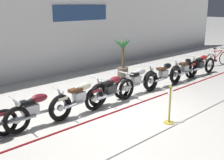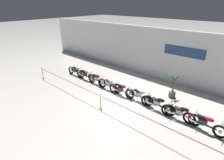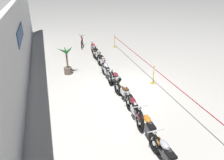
# 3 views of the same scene
# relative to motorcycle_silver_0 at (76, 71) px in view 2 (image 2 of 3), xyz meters

# --- Properties ---
(ground_plane) EXTENTS (120.00, 120.00, 0.00)m
(ground_plane) POSITION_rel_motorcycle_silver_0_xyz_m (5.38, -0.71, -0.45)
(ground_plane) COLOR silver
(back_wall) EXTENTS (28.00, 0.29, 4.20)m
(back_wall) POSITION_rel_motorcycle_silver_0_xyz_m (5.39, 4.41, 1.65)
(back_wall) COLOR white
(back_wall) RESTS_ON ground
(motorcycle_silver_0) EXTENTS (2.16, 0.62, 0.92)m
(motorcycle_silver_0) POSITION_rel_motorcycle_silver_0_xyz_m (0.00, 0.00, 0.00)
(motorcycle_silver_0) COLOR black
(motorcycle_silver_0) RESTS_ON ground
(motorcycle_orange_1) EXTENTS (2.40, 0.62, 0.93)m
(motorcycle_orange_1) POSITION_rel_motorcycle_silver_0_xyz_m (1.34, -0.05, 0.01)
(motorcycle_orange_1) COLOR black
(motorcycle_orange_1) RESTS_ON ground
(motorcycle_maroon_2) EXTENTS (2.19, 0.62, 0.92)m
(motorcycle_maroon_2) POSITION_rel_motorcycle_silver_0_xyz_m (2.67, -0.03, 0.00)
(motorcycle_maroon_2) COLOR black
(motorcycle_maroon_2) RESTS_ON ground
(motorcycle_cream_3) EXTENTS (2.21, 0.62, 0.95)m
(motorcycle_cream_3) POSITION_rel_motorcycle_silver_0_xyz_m (4.12, -0.10, 0.01)
(motorcycle_cream_3) COLOR black
(motorcycle_cream_3) RESTS_ON ground
(motorcycle_maroon_4) EXTENTS (2.15, 0.62, 0.93)m
(motorcycle_maroon_4) POSITION_rel_motorcycle_silver_0_xyz_m (5.29, -0.16, 0.01)
(motorcycle_maroon_4) COLOR black
(motorcycle_maroon_4) RESTS_ON ground
(motorcycle_silver_5) EXTENTS (2.18, 0.62, 0.94)m
(motorcycle_silver_5) POSITION_rel_motorcycle_silver_0_xyz_m (6.69, 0.00, 0.02)
(motorcycle_silver_5) COLOR black
(motorcycle_silver_5) RESTS_ON ground
(motorcycle_black_6) EXTENTS (2.31, 0.62, 0.94)m
(motorcycle_black_6) POSITION_rel_motorcycle_silver_0_xyz_m (8.11, -0.13, 0.01)
(motorcycle_black_6) COLOR black
(motorcycle_black_6) RESTS_ON ground
(motorcycle_black_7) EXTENTS (2.24, 0.62, 0.94)m
(motorcycle_black_7) POSITION_rel_motorcycle_silver_0_xyz_m (9.53, -0.17, 0.01)
(motorcycle_black_7) COLOR black
(motorcycle_black_7) RESTS_ON ground
(motorcycle_red_8) EXTENTS (2.22, 0.62, 0.93)m
(motorcycle_red_8) POSITION_rel_motorcycle_silver_0_xyz_m (10.76, -0.19, 0.01)
(motorcycle_red_8) COLOR black
(motorcycle_red_8) RESTS_ON ground
(potted_palm_left_of_row) EXTENTS (0.79, 1.00, 1.73)m
(potted_palm_left_of_row) POSITION_rel_motorcycle_silver_0_xyz_m (8.07, 2.04, 0.31)
(potted_palm_left_of_row) COLOR brown
(potted_palm_left_of_row) RESTS_ON ground
(stanchion_far_left) EXTENTS (14.02, 0.28, 1.05)m
(stanchion_far_left) POSITION_rel_motorcycle_silver_0_xyz_m (3.84, -2.29, 0.32)
(stanchion_far_left) COLOR gold
(stanchion_far_left) RESTS_ON ground
(stanchion_mid_left) EXTENTS (0.28, 0.28, 1.05)m
(stanchion_mid_left) POSITION_rel_motorcycle_silver_0_xyz_m (5.40, -2.29, -0.09)
(stanchion_mid_left) COLOR gold
(stanchion_mid_left) RESTS_ON ground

